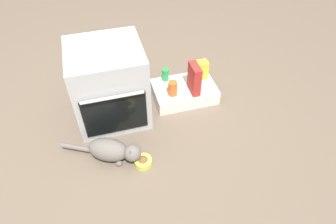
% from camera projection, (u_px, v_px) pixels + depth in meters
% --- Properties ---
extents(ground, '(8.00, 8.00, 0.00)m').
position_uv_depth(ground, '(132.00, 140.00, 2.50)').
color(ground, '#6B5B4C').
extents(oven, '(0.59, 0.60, 0.69)m').
position_uv_depth(oven, '(109.00, 84.00, 2.48)').
color(oven, '#B7BABF').
rests_on(oven, ground).
extents(pantry_cabinet, '(0.58, 0.38, 0.13)m').
position_uv_depth(pantry_cabinet, '(184.00, 92.00, 2.83)').
color(pantry_cabinet, white).
rests_on(pantry_cabinet, ground).
extents(food_bowl, '(0.14, 0.14, 0.08)m').
position_uv_depth(food_bowl, '(143.00, 161.00, 2.30)').
color(food_bowl, '#D1D14C').
rests_on(food_bowl, ground).
extents(cat, '(0.60, 0.37, 0.20)m').
position_uv_depth(cat, '(112.00, 150.00, 2.29)').
color(cat, slate).
rests_on(cat, ground).
extents(soda_can, '(0.07, 0.07, 0.12)m').
position_uv_depth(soda_can, '(165.00, 75.00, 2.81)').
color(soda_can, green).
rests_on(soda_can, pantry_cabinet).
extents(cereal_box, '(0.07, 0.18, 0.28)m').
position_uv_depth(cereal_box, '(194.00, 79.00, 2.64)').
color(cereal_box, '#B72D28').
rests_on(cereal_box, pantry_cabinet).
extents(sauce_jar, '(0.08, 0.08, 0.14)m').
position_uv_depth(sauce_jar, '(173.00, 88.00, 2.66)').
color(sauce_jar, '#D16023').
rests_on(sauce_jar, pantry_cabinet).
extents(snack_bag, '(0.12, 0.09, 0.18)m').
position_uv_depth(snack_bag, '(201.00, 70.00, 2.82)').
color(snack_bag, yellow).
rests_on(snack_bag, pantry_cabinet).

